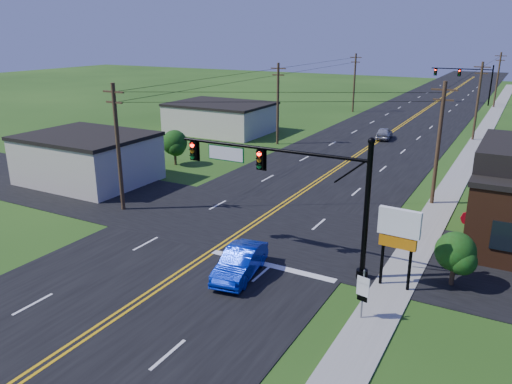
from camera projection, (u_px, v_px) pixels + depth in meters
The scene contains 21 objects.
ground at pixel (127, 307), 23.33m from camera, with size 260.00×260.00×0.00m, color #1E3F12.
road_main at pixel (394, 130), 65.04m from camera, with size 16.00×220.00×0.04m, color black.
road_cross at pixel (252, 224), 33.33m from camera, with size 70.00×10.00×0.04m, color black.
sidewalk at pixel (471, 154), 51.89m from camera, with size 2.00×160.00×0.08m, color gray.
signal_mast_main at pixel (286, 180), 26.56m from camera, with size 11.30×0.60×7.48m.
signal_mast_far at pixel (464, 78), 86.65m from camera, with size 10.98×0.60×7.48m.
cream_bldg_near at pixel (88, 158), 42.15m from camera, with size 10.20×8.20×4.10m.
cream_bldg_far at pixel (221, 117), 63.15m from camera, with size 12.20×9.20×3.70m.
utility_pole_left_a at pixel (118, 146), 34.56m from camera, with size 1.80×0.28×9.00m.
utility_pole_left_b at pixel (278, 102), 55.42m from camera, with size 1.80×0.28×9.00m.
utility_pole_left_c at pixel (354, 82), 77.94m from camera, with size 1.80×0.28×9.00m.
utility_pole_right_a at pixel (439, 142), 35.75m from camera, with size 1.80×0.28×9.00m.
utility_pole_right_b at pixel (478, 100), 57.44m from camera, with size 1.80×0.28×9.00m.
utility_pole_right_c at pixel (498, 79), 82.47m from camera, with size 1.80×0.28×9.00m.
shrub_corner at pixel (455, 252), 24.74m from camera, with size 2.00×2.00×2.86m.
tree_left at pixel (175, 143), 47.42m from camera, with size 2.40×2.40×3.37m.
blue_car at pixel (240, 263), 26.01m from camera, with size 1.61×4.61×1.52m, color #0824B4.
distant_car at pixel (384, 134), 59.15m from camera, with size 1.63×4.05×1.38m, color #A9AAAE.
route_sign at pixel (363, 291), 21.89m from camera, with size 0.60×0.16×2.43m.
stop_sign at pixel (468, 222), 28.83m from camera, with size 0.83×0.32×2.43m.
pylon_sign at pixel (399, 231), 24.11m from camera, with size 2.05×0.39×4.19m.
Camera 1 is at (15.18, -15.10, 12.30)m, focal length 35.00 mm.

